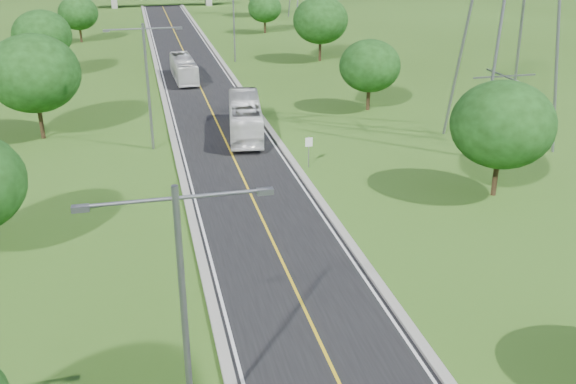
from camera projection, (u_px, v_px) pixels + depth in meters
name	position (u px, v px, depth m)	size (l,w,h in m)	color
ground	(206.00, 99.00, 66.89)	(260.00, 260.00, 0.00)	#2F4D15
road	(199.00, 85.00, 72.25)	(8.00, 150.00, 0.06)	black
curb_left	(161.00, 86.00, 71.31)	(0.50, 150.00, 0.22)	gray
curb_right	(237.00, 82.00, 73.12)	(0.50, 150.00, 0.22)	gray
speed_limit_sign	(309.00, 147.00, 47.66)	(0.55, 0.09, 2.40)	slate
streetlight_near_left	(183.00, 304.00, 20.30)	(5.90, 0.25, 10.00)	slate
streetlight_mid_left	(147.00, 77.00, 49.85)	(5.90, 0.25, 10.00)	slate
streetlight_far_right	(234.00, 15.00, 81.96)	(5.90, 0.25, 10.00)	slate
tree_lc	(34.00, 73.00, 52.55)	(7.56, 7.56, 8.79)	black
tree_ld	(42.00, 35.00, 73.86)	(6.72, 6.72, 7.82)	black
tree_le	(78.00, 13.00, 96.13)	(5.88, 5.88, 6.84)	black
tree_rb	(502.00, 125.00, 41.50)	(6.72, 6.72, 7.82)	black
tree_rc	(370.00, 66.00, 61.23)	(5.88, 5.88, 6.84)	black
tree_rd	(321.00, 20.00, 82.79)	(7.14, 7.14, 8.30)	black
tree_re	(265.00, 8.00, 104.23)	(5.46, 5.46, 6.35)	black
bus_outbound	(245.00, 117.00, 54.87)	(2.62, 11.19, 3.12)	white
bus_inbound	(184.00, 69.00, 73.85)	(2.26, 9.66, 2.69)	white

